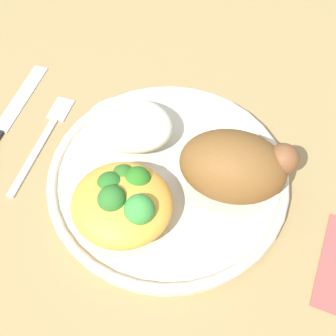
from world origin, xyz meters
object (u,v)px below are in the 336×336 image
at_px(mac_cheese_with_broccoli, 123,201).
at_px(fork, 44,137).
at_px(rice_pile, 129,124).
at_px(plate, 168,178).
at_px(roasted_chicken, 235,167).

bearing_deg(mac_cheese_with_broccoli, fork, 146.26).
bearing_deg(rice_pile, fork, -173.71).
height_order(mac_cheese_with_broccoli, fork, mac_cheese_with_broccoli).
bearing_deg(plate, mac_cheese_with_broccoli, -120.48).
distance_m(roasted_chicken, mac_cheese_with_broccoli, 0.11).
bearing_deg(fork, mac_cheese_with_broccoli, -33.74).
height_order(roasted_chicken, mac_cheese_with_broccoli, roasted_chicken).
relative_size(roasted_chicken, fork, 0.78).
bearing_deg(rice_pile, roasted_chicken, -18.24).
relative_size(plate, mac_cheese_with_broccoli, 2.58).
relative_size(roasted_chicken, rice_pile, 1.19).
xyz_separation_m(rice_pile, fork, (-0.10, -0.01, -0.04)).
bearing_deg(fork, plate, -10.12).
relative_size(plate, fork, 1.77).
distance_m(rice_pile, fork, 0.11).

